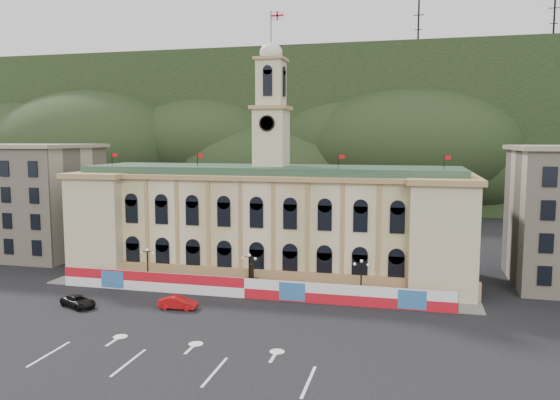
% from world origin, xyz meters
% --- Properties ---
extents(ground, '(260.00, 260.00, 0.00)m').
position_xyz_m(ground, '(0.00, 0.00, 0.00)').
color(ground, black).
rests_on(ground, ground).
extents(lane_markings, '(26.00, 10.00, 0.02)m').
position_xyz_m(lane_markings, '(0.00, -5.00, 0.00)').
color(lane_markings, white).
rests_on(lane_markings, ground).
extents(hill_ridge, '(230.00, 80.00, 64.00)m').
position_xyz_m(hill_ridge, '(0.03, 121.99, 19.48)').
color(hill_ridge, black).
rests_on(hill_ridge, ground).
extents(city_hall, '(56.20, 17.60, 37.10)m').
position_xyz_m(city_hall, '(0.00, 27.63, 7.85)').
color(city_hall, beige).
rests_on(city_hall, ground).
extents(side_building_left, '(21.00, 17.00, 18.60)m').
position_xyz_m(side_building_left, '(-43.00, 30.93, 9.33)').
color(side_building_left, '#B7A78D').
rests_on(side_building_left, ground).
extents(hoarding_fence, '(50.00, 0.44, 2.50)m').
position_xyz_m(hoarding_fence, '(0.06, 15.07, 1.25)').
color(hoarding_fence, red).
rests_on(hoarding_fence, ground).
extents(pavement, '(56.00, 5.50, 0.16)m').
position_xyz_m(pavement, '(0.00, 17.75, 0.08)').
color(pavement, slate).
rests_on(pavement, ground).
extents(statue, '(1.40, 1.40, 3.72)m').
position_xyz_m(statue, '(0.00, 18.00, 1.19)').
color(statue, '#595651').
rests_on(statue, ground).
extents(lamp_left, '(1.96, 0.44, 5.15)m').
position_xyz_m(lamp_left, '(-14.00, 17.00, 3.07)').
color(lamp_left, black).
rests_on(lamp_left, ground).
extents(lamp_center, '(1.96, 0.44, 5.15)m').
position_xyz_m(lamp_center, '(0.00, 17.00, 3.07)').
color(lamp_center, black).
rests_on(lamp_center, ground).
extents(lamp_right, '(1.96, 0.44, 5.15)m').
position_xyz_m(lamp_right, '(14.00, 17.00, 3.07)').
color(lamp_right, black).
rests_on(lamp_right, ground).
extents(red_sedan, '(2.02, 4.59, 1.46)m').
position_xyz_m(red_sedan, '(-6.15, 9.08, 0.73)').
color(red_sedan, '#AF0C0F').
rests_on(red_sedan, ground).
extents(black_suv, '(5.82, 6.47, 1.34)m').
position_xyz_m(black_suv, '(-17.72, 6.98, 0.67)').
color(black_suv, black).
rests_on(black_suv, ground).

